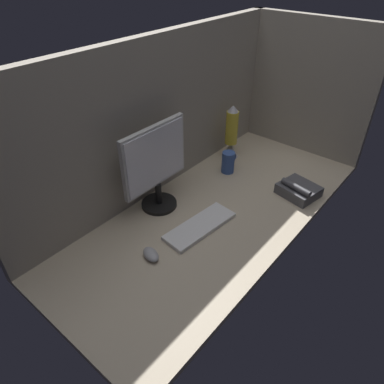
# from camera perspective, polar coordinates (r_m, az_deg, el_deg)

# --- Properties ---
(ground_plane) EXTENTS (1.80, 0.80, 0.03)m
(ground_plane) POSITION_cam_1_polar(r_m,az_deg,el_deg) (1.80, 3.95, -3.13)
(ground_plane) COLOR tan
(cubicle_wall_back) EXTENTS (1.80, 0.05, 0.78)m
(cubicle_wall_back) POSITION_cam_1_polar(r_m,az_deg,el_deg) (1.80, -5.36, 11.95)
(cubicle_wall_back) COLOR gray
(cubicle_wall_back) RESTS_ON ground_plane
(cubicle_wall_side) EXTENTS (0.05, 0.80, 0.78)m
(cubicle_wall_side) POSITION_cam_1_polar(r_m,az_deg,el_deg) (2.30, 18.01, 15.78)
(cubicle_wall_side) COLOR gray
(cubicle_wall_side) RESTS_ON ground_plane
(monitor) EXTENTS (0.39, 0.18, 0.44)m
(monitor) POSITION_cam_1_polar(r_m,az_deg,el_deg) (1.69, -5.90, 4.38)
(monitor) COLOR black
(monitor) RESTS_ON ground_plane
(keyboard) EXTENTS (0.38, 0.17, 0.02)m
(keyboard) POSITION_cam_1_polar(r_m,az_deg,el_deg) (1.67, 1.30, -5.54)
(keyboard) COLOR silver
(keyboard) RESTS_ON ground_plane
(mouse) EXTENTS (0.08, 0.11, 0.03)m
(mouse) POSITION_cam_1_polar(r_m,az_deg,el_deg) (1.54, -6.65, -9.97)
(mouse) COLOR #99999E
(mouse) RESTS_ON ground_plane
(mug_ceramic_blue) EXTENTS (0.11, 0.07, 0.13)m
(mug_ceramic_blue) POSITION_cam_1_polar(r_m,az_deg,el_deg) (2.05, 5.88, 4.84)
(mug_ceramic_blue) COLOR #38569E
(mug_ceramic_blue) RESTS_ON ground_plane
(lava_lamp) EXTENTS (0.10, 0.10, 0.33)m
(lava_lamp) POSITION_cam_1_polar(r_m,az_deg,el_deg) (2.18, 6.35, 9.00)
(lava_lamp) COLOR #A5A5AD
(lava_lamp) RESTS_ON ground_plane
(desk_phone) EXTENTS (0.20, 0.22, 0.09)m
(desk_phone) POSITION_cam_1_polar(r_m,az_deg,el_deg) (1.95, 16.80, 0.33)
(desk_phone) COLOR #4C4C51
(desk_phone) RESTS_ON ground_plane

